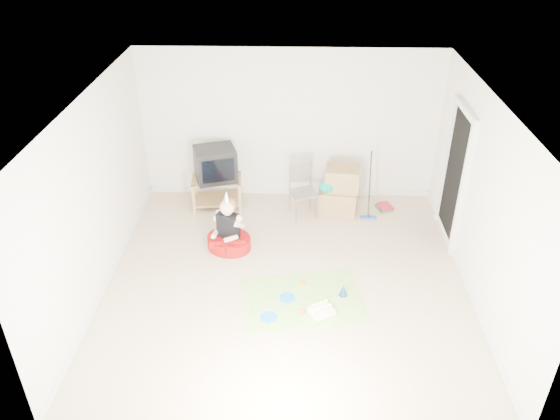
{
  "coord_description": "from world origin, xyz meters",
  "views": [
    {
      "loc": [
        0.1,
        -6.07,
        4.78
      ],
      "look_at": [
        -0.1,
        0.4,
        0.9
      ],
      "focal_mm": 35.0,
      "sensor_mm": 36.0,
      "label": 1
    }
  ],
  "objects_px": {
    "tv_stand": "(217,190)",
    "crt_tv": "(215,164)",
    "cardboard_boxes": "(339,191)",
    "seated_woman": "(229,236)",
    "folding_chair": "(304,193)",
    "birthday_cake": "(321,312)"
  },
  "relations": [
    {
      "from": "tv_stand",
      "to": "birthday_cake",
      "type": "height_order",
      "value": "tv_stand"
    },
    {
      "from": "birthday_cake",
      "to": "cardboard_boxes",
      "type": "bearing_deg",
      "value": 81.99
    },
    {
      "from": "folding_chair",
      "to": "seated_woman",
      "type": "bearing_deg",
      "value": -139.17
    },
    {
      "from": "folding_chair",
      "to": "cardboard_boxes",
      "type": "relative_size",
      "value": 1.12
    },
    {
      "from": "birthday_cake",
      "to": "crt_tv",
      "type": "bearing_deg",
      "value": 121.7
    },
    {
      "from": "cardboard_boxes",
      "to": "seated_woman",
      "type": "relative_size",
      "value": 0.81
    },
    {
      "from": "tv_stand",
      "to": "birthday_cake",
      "type": "relative_size",
      "value": 2.29
    },
    {
      "from": "folding_chair",
      "to": "seated_woman",
      "type": "relative_size",
      "value": 0.91
    },
    {
      "from": "tv_stand",
      "to": "crt_tv",
      "type": "relative_size",
      "value": 1.34
    },
    {
      "from": "crt_tv",
      "to": "folding_chair",
      "type": "distance_m",
      "value": 1.54
    },
    {
      "from": "seated_woman",
      "to": "cardboard_boxes",
      "type": "bearing_deg",
      "value": 33.63
    },
    {
      "from": "folding_chair",
      "to": "seated_woman",
      "type": "xyz_separation_m",
      "value": [
        -1.13,
        -0.98,
        -0.22
      ]
    },
    {
      "from": "crt_tv",
      "to": "birthday_cake",
      "type": "xyz_separation_m",
      "value": [
        1.69,
        -2.73,
        -0.75
      ]
    },
    {
      "from": "crt_tv",
      "to": "birthday_cake",
      "type": "height_order",
      "value": "crt_tv"
    },
    {
      "from": "crt_tv",
      "to": "cardboard_boxes",
      "type": "height_order",
      "value": "crt_tv"
    },
    {
      "from": "cardboard_boxes",
      "to": "seated_woman",
      "type": "xyz_separation_m",
      "value": [
        -1.72,
        -1.15,
        -0.17
      ]
    },
    {
      "from": "tv_stand",
      "to": "cardboard_boxes",
      "type": "xyz_separation_m",
      "value": [
        2.06,
        -0.12,
        0.08
      ]
    },
    {
      "from": "tv_stand",
      "to": "birthday_cake",
      "type": "bearing_deg",
      "value": -58.3
    },
    {
      "from": "tv_stand",
      "to": "folding_chair",
      "type": "height_order",
      "value": "folding_chair"
    },
    {
      "from": "crt_tv",
      "to": "cardboard_boxes",
      "type": "bearing_deg",
      "value": -21.1
    },
    {
      "from": "cardboard_boxes",
      "to": "tv_stand",
      "type": "bearing_deg",
      "value": 176.73
    },
    {
      "from": "crt_tv",
      "to": "cardboard_boxes",
      "type": "relative_size",
      "value": 0.81
    }
  ]
}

